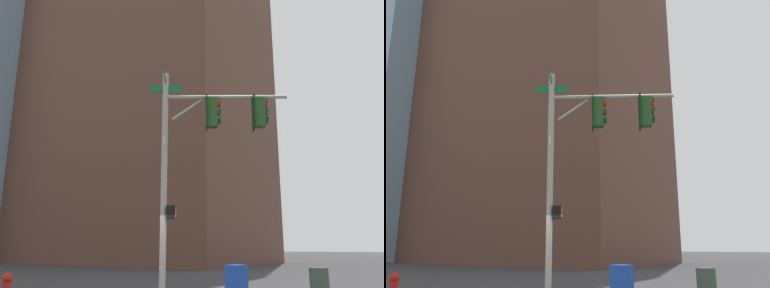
% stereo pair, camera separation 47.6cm
% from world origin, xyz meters
% --- Properties ---
extents(signal_pole_assembly, '(4.00, 2.68, 7.29)m').
position_xyz_m(signal_pole_assembly, '(1.13, 0.98, 4.93)').
color(signal_pole_assembly, '#9E998C').
rests_on(signal_pole_assembly, ground_plane).
extents(litter_bin, '(0.56, 0.56, 0.95)m').
position_xyz_m(litter_bin, '(4.16, 2.55, 0.47)').
color(litter_bin, '#384738').
rests_on(litter_bin, ground_plane).
extents(newspaper_box, '(0.51, 0.61, 1.05)m').
position_xyz_m(newspaper_box, '(2.26, 0.88, 0.53)').
color(newspaper_box, '#193FA5').
rests_on(newspaper_box, ground_plane).
extents(building_brick_nearside, '(22.99, 15.25, 46.24)m').
position_xyz_m(building_brick_nearside, '(-17.33, 21.12, 23.12)').
color(building_brick_nearside, brown).
rests_on(building_brick_nearside, ground_plane).
extents(building_glass_tower, '(28.05, 27.04, 63.70)m').
position_xyz_m(building_glass_tower, '(-42.88, 23.85, 31.85)').
color(building_glass_tower, '#7A99B2').
rests_on(building_glass_tower, ground_plane).
extents(building_brick_farside, '(22.81, 17.59, 30.51)m').
position_xyz_m(building_brick_farside, '(-37.30, 26.30, 15.26)').
color(building_brick_farside, '#845B47').
rests_on(building_brick_farside, ground_plane).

